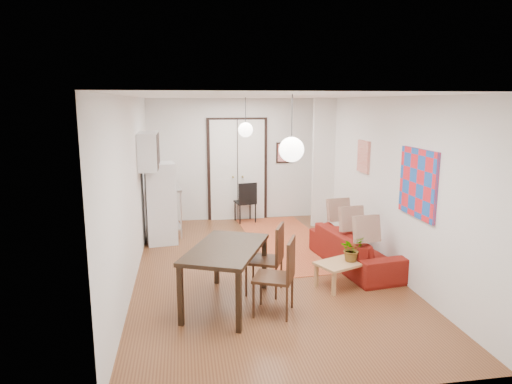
{
  "coord_description": "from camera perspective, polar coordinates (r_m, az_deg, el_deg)",
  "views": [
    {
      "loc": [
        -1.29,
        -7.31,
        2.81
      ],
      "look_at": [
        -0.03,
        0.47,
        1.25
      ],
      "focal_mm": 32.0,
      "sensor_mm": 36.0,
      "label": 1
    }
  ],
  "objects": [
    {
      "name": "black_side_chair",
      "position": [
        10.88,
        -1.44,
        -0.7
      ],
      "size": [
        0.52,
        0.52,
        0.97
      ],
      "rotation": [
        0.0,
        0.0,
        3.33
      ],
      "color": "black",
      "rests_on": "floor"
    },
    {
      "name": "dining_chair_near",
      "position": [
        6.9,
        0.88,
        -7.37
      ],
      "size": [
        0.65,
        0.78,
        1.05
      ],
      "rotation": [
        0.0,
        0.0,
        -1.97
      ],
      "color": "#3B2513",
      "rests_on": "floor"
    },
    {
      "name": "sofa",
      "position": [
        8.15,
        12.34,
        -6.96
      ],
      "size": [
        1.11,
        2.2,
        0.61
      ],
      "primitive_type": "imported",
      "rotation": [
        0.0,
        0.0,
        1.71
      ],
      "color": "maroon",
      "rests_on": "floor"
    },
    {
      "name": "poster_back",
      "position": [
        11.11,
        3.55,
        4.92
      ],
      "size": [
        0.4,
        0.03,
        0.5
      ],
      "primitive_type": "cube",
      "color": "red",
      "rests_on": "wall_back"
    },
    {
      "name": "wall_front",
      "position": [
        4.24,
        9.09,
        -7.63
      ],
      "size": [
        4.2,
        0.02,
        2.9
      ],
      "primitive_type": "cube",
      "color": "silver",
      "rests_on": "floor"
    },
    {
      "name": "painting_popart",
      "position": [
        7.02,
        19.58,
        1.04
      ],
      "size": [
        0.05,
        1.0,
        1.0
      ],
      "primitive_type": "cube",
      "color": "red",
      "rests_on": "wall_right"
    },
    {
      "name": "stub_partition",
      "position": [
        10.43,
        8.42,
        3.58
      ],
      "size": [
        0.5,
        0.1,
        2.9
      ],
      "primitive_type": "cube",
      "color": "silver",
      "rests_on": "floor"
    },
    {
      "name": "floor",
      "position": [
        7.93,
        0.77,
        -9.55
      ],
      "size": [
        7.0,
        7.0,
        0.0
      ],
      "primitive_type": "plane",
      "color": "brown",
      "rests_on": "ground"
    },
    {
      "name": "wall_cabinet",
      "position": [
        8.88,
        -13.27,
        5.01
      ],
      "size": [
        0.35,
        1.0,
        0.7
      ],
      "primitive_type": "cube",
      "color": "white",
      "rests_on": "wall_left"
    },
    {
      "name": "wall_right",
      "position": [
        8.17,
        15.47,
        1.2
      ],
      "size": [
        0.02,
        7.0,
        2.9
      ],
      "primitive_type": "cube",
      "color": "silver",
      "rests_on": "floor"
    },
    {
      "name": "print_left",
      "position": [
        9.38,
        -14.0,
        5.6
      ],
      "size": [
        0.03,
        0.44,
        0.54
      ],
      "primitive_type": "cube",
      "color": "#9A6040",
      "rests_on": "wall_left"
    },
    {
      "name": "pendant_back",
      "position": [
        9.41,
        -1.31,
        7.79
      ],
      "size": [
        0.3,
        0.3,
        0.8
      ],
      "color": "white",
      "rests_on": "ceiling"
    },
    {
      "name": "wall_left",
      "position": [
        7.48,
        -15.26,
        0.32
      ],
      "size": [
        0.02,
        7.0,
        2.9
      ],
      "primitive_type": "cube",
      "color": "silver",
      "rests_on": "floor"
    },
    {
      "name": "ceiling",
      "position": [
        7.42,
        0.83,
        11.89
      ],
      "size": [
        4.2,
        7.0,
        0.02
      ],
      "primitive_type": "cube",
      "color": "white",
      "rests_on": "wall_back"
    },
    {
      "name": "coffee_table",
      "position": [
        7.26,
        11.03,
        -8.87
      ],
      "size": [
        1.01,
        0.81,
        0.4
      ],
      "rotation": [
        0.0,
        0.0,
        0.41
      ],
      "color": "tan",
      "rests_on": "floor"
    },
    {
      "name": "fridge",
      "position": [
        9.32,
        -11.81,
        -1.4
      ],
      "size": [
        0.65,
        0.65,
        1.63
      ],
      "primitive_type": "cube",
      "rotation": [
        0.0,
        0.0,
        0.14
      ],
      "color": "white",
      "rests_on": "floor"
    },
    {
      "name": "kitchen_counter",
      "position": [
        10.11,
        -11.55,
        -1.12
      ],
      "size": [
        0.85,
        1.43,
        1.04
      ],
      "rotation": [
        0.0,
        0.0,
        0.13
      ],
      "color": "silver",
      "rests_on": "floor"
    },
    {
      "name": "dining_chair_far",
      "position": [
        6.26,
        2.01,
        -9.38
      ],
      "size": [
        0.65,
        0.78,
        1.05
      ],
      "rotation": [
        0.0,
        0.0,
        -1.97
      ],
      "color": "#3B2513",
      "rests_on": "floor"
    },
    {
      "name": "pendant_front",
      "position": [
        5.49,
        4.46,
        5.33
      ],
      "size": [
        0.3,
        0.3,
        0.8
      ],
      "color": "white",
      "rests_on": "ceiling"
    },
    {
      "name": "kilim_rug",
      "position": [
        9.43,
        4.09,
        -6.15
      ],
      "size": [
        1.73,
        3.96,
        0.01
      ],
      "primitive_type": "cube",
      "rotation": [
        0.0,
        0.0,
        0.07
      ],
      "color": "#C45E31",
      "rests_on": "floor"
    },
    {
      "name": "double_doors",
      "position": [
        10.96,
        -2.34,
        2.73
      ],
      "size": [
        1.44,
        0.06,
        2.5
      ],
      "primitive_type": "cube",
      "color": "white",
      "rests_on": "wall_back"
    },
    {
      "name": "bowl",
      "position": [
        9.74,
        -11.75,
        0.66
      ],
      "size": [
        0.27,
        0.27,
        0.06
      ],
      "primitive_type": "imported",
      "rotation": [
        0.0,
        0.0,
        0.13
      ],
      "color": "silver",
      "rests_on": "kitchen_counter"
    },
    {
      "name": "soap_bottle",
      "position": [
        10.27,
        -11.64,
        1.64
      ],
      "size": [
        0.11,
        0.11,
        0.22
      ],
      "primitive_type": "imported",
      "rotation": [
        0.0,
        0.0,
        0.13
      ],
      "color": "#509BAE",
      "rests_on": "kitchen_counter"
    },
    {
      "name": "potted_plant",
      "position": [
        7.22,
        11.85,
        -6.97
      ],
      "size": [
        0.41,
        0.44,
        0.39
      ],
      "primitive_type": "imported",
      "rotation": [
        0.0,
        0.0,
        0.41
      ],
      "color": "#2B5F2C",
      "rests_on": "coffee_table"
    },
    {
      "name": "painting_abstract",
      "position": [
        8.83,
        13.3,
        4.33
      ],
      "size": [
        0.05,
        0.5,
        0.6
      ],
      "primitive_type": "cube",
      "color": "beige",
      "rests_on": "wall_right"
    },
    {
      "name": "wall_back",
      "position": [
        10.97,
        -2.38,
        4.06
      ],
      "size": [
        4.2,
        0.02,
        2.9
      ],
      "primitive_type": "cube",
      "color": "silver",
      "rests_on": "floor"
    },
    {
      "name": "dining_table",
      "position": [
        6.35,
        -3.78,
        -7.7
      ],
      "size": [
        1.41,
        1.75,
        0.85
      ],
      "rotation": [
        0.0,
        0.0,
        -0.4
      ],
      "color": "black",
      "rests_on": "floor"
    }
  ]
}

